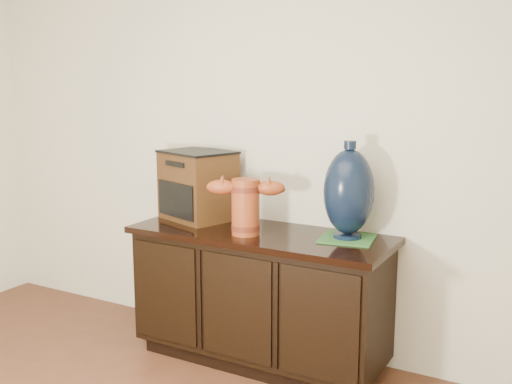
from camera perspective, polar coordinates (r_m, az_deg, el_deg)
The scene contains 6 objects.
sideboard at distance 3.40m, azimuth 0.38°, elevation -9.83°, with size 1.46×0.56×0.75m.
terracotta_vessel at distance 3.20m, azimuth -1.00°, elevation -1.10°, with size 0.42×0.24×0.30m.
tv_radio at distance 3.58m, azimuth -5.56°, elevation 0.65°, with size 0.49×0.44×0.41m.
green_mat at distance 3.18m, azimuth 8.69°, elevation -4.38°, with size 0.27×0.27×0.01m, color #2F662E.
lamp_base at distance 3.12m, azimuth 8.82°, elevation -0.02°, with size 0.30×0.30×0.51m.
spray_can at distance 3.54m, azimuth -1.12°, elevation -1.45°, with size 0.06×0.06×0.16m.
Camera 1 is at (1.53, -0.57, 1.57)m, focal length 42.00 mm.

